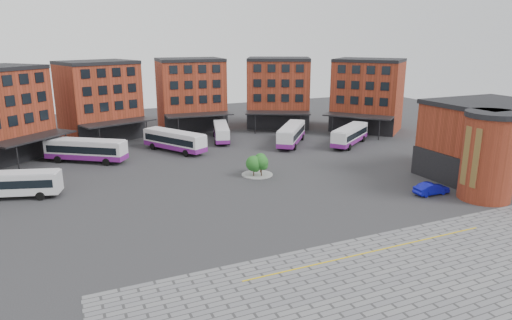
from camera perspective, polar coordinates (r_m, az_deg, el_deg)
name	(u,v)px	position (r m, az deg, el deg)	size (l,w,h in m)	color
ground	(284,205)	(53.53, 3.47, -5.59)	(160.00, 160.00, 0.00)	#28282B
paving_zone	(440,295)	(38.71, 22.06, -15.40)	(50.00, 22.00, 0.02)	slate
yellow_line	(374,251)	(43.80, 14.49, -10.97)	(26.00, 0.15, 0.02)	gold
main_building	(164,103)	(85.41, -11.38, 7.02)	(94.14, 42.48, 14.60)	maroon
east_building	(487,143)	(67.77, 26.94, 1.89)	(17.40, 15.40, 10.60)	maroon
tree_island	(258,164)	(63.64, 0.26, -0.47)	(4.40, 4.40, 3.09)	gray
bus_a	(10,183)	(62.45, -28.36, -2.53)	(11.69, 5.79, 3.23)	silver
bus_b	(86,150)	(75.45, -20.49, 1.19)	(12.09, 9.62, 3.58)	silver
bus_c	(174,141)	(78.48, -10.16, 2.41)	(8.65, 12.24, 3.51)	silver
bus_d	(221,132)	(85.71, -4.37, 3.53)	(5.55, 11.19, 3.08)	white
bus_e	(291,134)	(82.54, 4.44, 3.25)	(10.16, 11.58, 3.54)	silver
bus_f	(350,135)	(83.65, 11.66, 3.08)	(11.40, 9.21, 3.39)	white
blue_car	(431,189)	(60.58, 21.08, -3.36)	(1.58, 4.54, 1.49)	#0C0FA5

